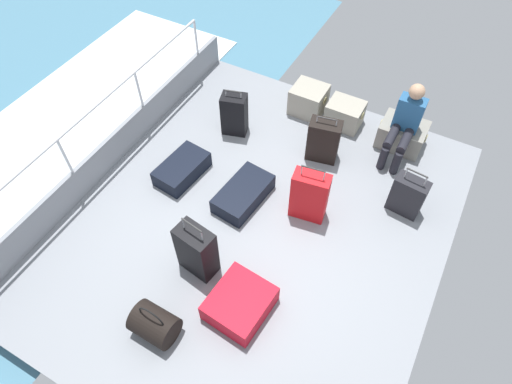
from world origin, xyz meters
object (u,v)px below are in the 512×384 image
Objects in this scene: cargo_crate_0 at (309,100)px; cargo_crate_1 at (345,114)px; suitcase_1 at (182,169)px; suitcase_5 at (323,141)px; suitcase_2 at (408,196)px; duffel_bag at (155,324)px; suitcase_7 at (243,194)px; suitcase_6 at (197,251)px; passenger_seated at (405,122)px; suitcase_3 at (234,114)px; suitcase_0 at (309,196)px; suitcase_8 at (240,303)px; cargo_crate_2 at (402,134)px.

cargo_crate_0 reaches higher than cargo_crate_1.
suitcase_1 is 1.08× the size of suitcase_5.
suitcase_5 is (-0.02, -0.77, 0.13)m from cargo_crate_1.
cargo_crate_1 is at bearing 138.16° from suitcase_2.
suitcase_7 is at bearing 91.88° from duffel_bag.
suitcase_5 is 2.31m from suitcase_6.
passenger_seated is 2.99m from suitcase_1.
suitcase_2 is 2.62m from suitcase_6.
cargo_crate_0 is 0.58m from cargo_crate_1.
suitcase_7 is (0.73, -1.04, -0.20)m from suitcase_3.
cargo_crate_0 is 0.96m from suitcase_5.
suitcase_5 is (1.49, 1.19, 0.20)m from suitcase_1.
suitcase_0 is 1.01× the size of suitcase_6.
suitcase_1 is at bearing 117.21° from duffel_bag.
passenger_seated is 1.49× the size of suitcase_5.
suitcase_1 is 1.44m from suitcase_6.
suitcase_5 is (0.56, -0.78, 0.10)m from cargo_crate_0.
suitcase_5 reaches higher than suitcase_7.
suitcase_0 is at bearing -83.09° from cargo_crate_1.
passenger_seated reaches higher than duffel_bag.
suitcase_1 is 1.10m from suitcase_3.
suitcase_1 is 1.09× the size of suitcase_2.
suitcase_5 is 3.14m from duffel_bag.
suitcase_0 is at bearing -76.71° from suitcase_5.
suitcase_6 is (-0.56, -3.01, 0.16)m from cargo_crate_1.
suitcase_2 reaches higher than cargo_crate_1.
cargo_crate_1 is 0.76× the size of suitcase_8.
cargo_crate_1 is 0.75× the size of suitcase_5.
suitcase_1 is (-1.72, -0.21, -0.24)m from suitcase_0.
suitcase_0 is 1.70× the size of duffel_bag.
suitcase_3 is at bearing 175.18° from suitcase_2.
suitcase_0 is (-0.64, -1.55, -0.20)m from passenger_seated.
suitcase_7 is at bearing -127.08° from cargo_crate_2.
suitcase_6 is 0.73m from suitcase_8.
suitcase_3 is at bearing 80.00° from suitcase_1.
cargo_crate_1 is 1.05× the size of duffel_bag.
passenger_seated is at bearing 112.68° from suitcase_2.
suitcase_5 is 2.48m from suitcase_8.
suitcase_1 is at bearing -141.45° from suitcase_5.
suitcase_0 is (0.21, -1.75, 0.17)m from cargo_crate_1.
suitcase_8 is at bearing -87.11° from suitcase_5.
suitcase_6 is 1.69× the size of duffel_bag.
suitcase_6 is (-1.80, -1.91, 0.07)m from suitcase_2.
suitcase_6 is 1.00× the size of suitcase_7.
suitcase_0 reaches higher than cargo_crate_0.
suitcase_3 reaches higher than suitcase_8.
suitcase_0 is 2.25m from duffel_bag.
suitcase_2 reaches higher than duffel_bag.
suitcase_5 is 0.84× the size of suitcase_7.
suitcase_7 is 1.21× the size of suitcase_8.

